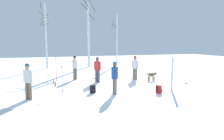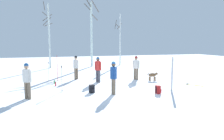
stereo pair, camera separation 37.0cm
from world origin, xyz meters
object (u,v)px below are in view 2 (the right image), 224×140
at_px(person_1, 136,66).
at_px(ski_poles_0, 49,71).
at_px(person_2, 114,76).
at_px(backpack_1, 158,90).
at_px(ski_poles_1, 62,78).
at_px(ski_pair_planted_0, 57,68).
at_px(person_0, 98,68).
at_px(person_4, 76,66).
at_px(birch_tree_2, 91,33).
at_px(person_3, 27,79).
at_px(water_bottle_0, 54,82).
at_px(birch_tree_3, 120,39).
at_px(backpack_0, 92,89).
at_px(dog, 153,75).
at_px(water_bottle_1, 56,84).
at_px(ski_pair_lying_0, 188,84).
at_px(ski_pair_planted_1, 172,74).
at_px(birch_tree_1, 49,34).

bearing_deg(person_1, ski_poles_0, 170.52).
bearing_deg(person_2, backpack_1, -13.66).
bearing_deg(ski_poles_1, ski_pair_planted_0, 90.84).
relative_size(person_0, person_4, 1.00).
bearing_deg(ski_poles_0, ski_pair_planted_0, 32.93).
bearing_deg(ski_pair_planted_0, birch_tree_2, 62.46).
xyz_separation_m(person_3, water_bottle_0, (1.33, 3.48, -0.87)).
xyz_separation_m(ski_pair_planted_0, birch_tree_3, (7.67, 8.49, 2.21)).
bearing_deg(backpack_0, dog, 25.14).
distance_m(person_2, birch_tree_3, 14.62).
distance_m(person_0, ski_poles_1, 3.28).
bearing_deg(person_0, water_bottle_1, -170.80).
xyz_separation_m(dog, ski_poles_0, (-6.99, 1.73, 0.34)).
bearing_deg(backpack_0, water_bottle_0, 119.98).
xyz_separation_m(person_2, ski_poles_0, (-3.15, 4.66, -0.26)).
bearing_deg(ski_pair_lying_0, birch_tree_3, 91.19).
bearing_deg(ski_pair_lying_0, ski_pair_planted_1, -149.01).
xyz_separation_m(dog, ski_pair_lying_0, (1.54, -1.87, -0.38)).
bearing_deg(person_2, ski_poles_1, 150.93).
xyz_separation_m(person_3, birch_tree_3, (9.27, 13.19, 2.12)).
bearing_deg(backpack_0, person_2, -33.41).
height_order(person_2, birch_tree_1, birch_tree_1).
relative_size(ski_poles_1, birch_tree_1, 0.21).
height_order(ski_pair_planted_0, ski_pair_lying_0, ski_pair_planted_0).
relative_size(person_3, ski_pair_planted_0, 0.96).
height_order(water_bottle_0, water_bottle_1, water_bottle_1).
distance_m(person_2, ski_poles_0, 5.63).
bearing_deg(water_bottle_0, birch_tree_2, 64.29).
height_order(person_4, backpack_0, person_4).
relative_size(ski_pair_lying_0, ski_poles_0, 1.30).
xyz_separation_m(person_4, ski_pair_lying_0, (6.61, -4.00, -0.97)).
bearing_deg(ski_poles_0, birch_tree_1, 88.51).
bearing_deg(ski_poles_0, person_0, -20.34).
xyz_separation_m(ski_poles_0, birch_tree_2, (4.74, 8.33, 3.04)).
bearing_deg(ski_pair_planted_1, ski_poles_1, 165.23).
bearing_deg(person_3, birch_tree_1, 84.44).
bearing_deg(water_bottle_1, backpack_1, -35.36).
bearing_deg(person_4, backpack_1, -58.01).
xyz_separation_m(person_2, ski_pair_lying_0, (5.38, 1.06, -0.97)).
xyz_separation_m(ski_pair_lying_0, ski_poles_1, (-7.88, 0.33, 0.75)).
xyz_separation_m(person_1, water_bottle_0, (-5.69, 0.17, -0.87)).
bearing_deg(ski_poles_0, person_2, -55.90).
bearing_deg(ski_pair_lying_0, ski_poles_0, 157.16).
distance_m(person_2, ski_pair_planted_0, 5.66).
height_order(ski_pair_planted_1, water_bottle_1, ski_pair_planted_1).
height_order(person_0, person_1, same).
distance_m(person_4, water_bottle_1, 2.69).
bearing_deg(backpack_0, ski_pair_planted_0, 109.52).
xyz_separation_m(ski_poles_1, water_bottle_1, (-0.27, 1.64, -0.64)).
relative_size(dog, backpack_0, 2.04).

